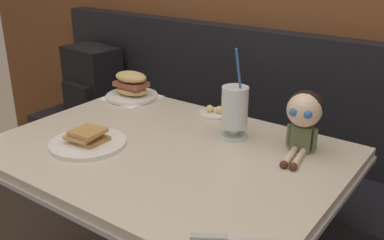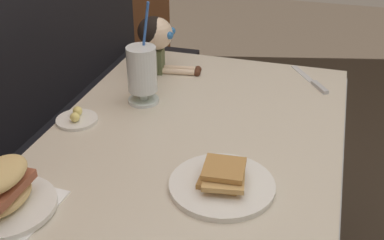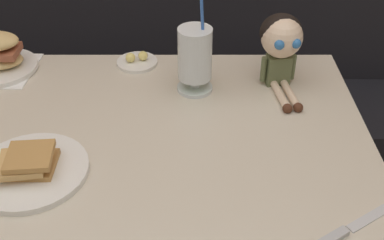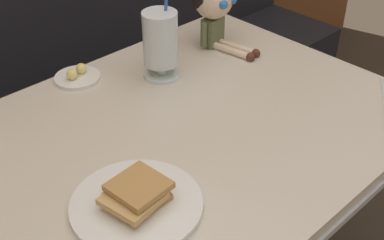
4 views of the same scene
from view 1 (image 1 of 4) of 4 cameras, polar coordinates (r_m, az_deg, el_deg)
name	(u,v)px [view 1 (image 1 of 4)]	position (r m, az deg, el deg)	size (l,w,h in m)	color
booth_bench	(253,182)	(2.11, 7.82, -7.81)	(2.60, 0.48, 1.00)	black
diner_table	(168,201)	(1.55, -3.12, -10.23)	(1.11, 0.81, 0.74)	beige
toast_plate	(88,141)	(1.51, -13.14, -2.62)	(0.25, 0.25, 0.06)	white
milkshake_glass	(235,109)	(1.50, 5.46, 1.36)	(0.10, 0.10, 0.31)	silver
sandwich_plate	(131,88)	(1.92, -7.72, 4.11)	(0.22, 0.22, 0.12)	white
butter_saucer	(214,113)	(1.73, 2.88, 0.96)	(0.12, 0.12, 0.04)	white
butter_knife	(224,239)	(1.04, 4.10, -14.85)	(0.21, 0.14, 0.01)	silver
seated_doll	(304,113)	(1.43, 14.09, 0.87)	(0.13, 0.23, 0.20)	#5B6642
backpack	(92,78)	(2.56, -12.63, 5.28)	(0.32, 0.27, 0.41)	black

